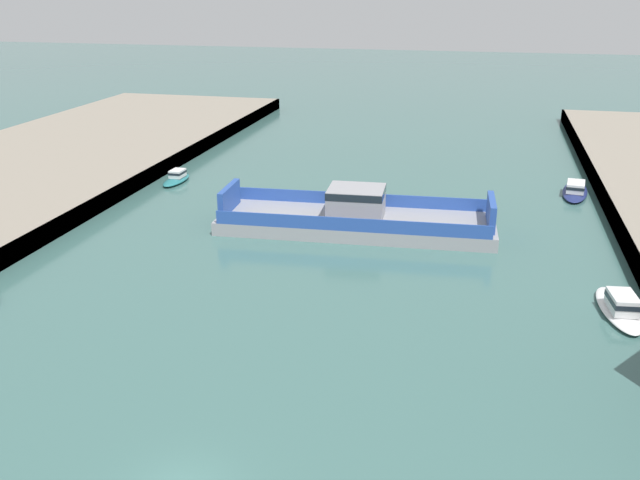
# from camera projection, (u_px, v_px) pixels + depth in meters

# --- Properties ---
(chain_ferry) EXTENTS (23.42, 8.46, 3.69)m
(chain_ferry) POSITION_uv_depth(u_px,v_px,m) (356.00, 217.00, 58.82)
(chain_ferry) COLOR #939399
(chain_ferry) RESTS_ON ground
(moored_boat_near_right) EXTENTS (3.32, 8.08, 1.38)m
(moored_boat_near_right) POSITION_uv_depth(u_px,v_px,m) (575.00, 190.00, 68.76)
(moored_boat_near_right) COLOR navy
(moored_boat_near_right) RESTS_ON ground
(moored_boat_mid_left) EXTENTS (2.98, 7.22, 1.53)m
(moored_boat_mid_left) POSITION_uv_depth(u_px,v_px,m) (620.00, 306.00, 43.93)
(moored_boat_mid_left) COLOR white
(moored_boat_mid_left) RESTS_ON ground
(moored_boat_mid_right) EXTENTS (1.88, 5.10, 1.28)m
(moored_boat_mid_right) POSITION_uv_depth(u_px,v_px,m) (177.00, 178.00, 73.09)
(moored_boat_mid_right) COLOR #237075
(moored_boat_mid_right) RESTS_ON ground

